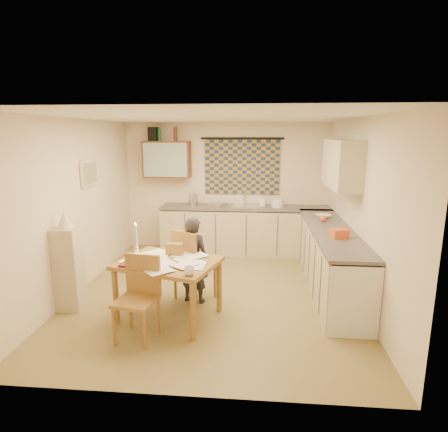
# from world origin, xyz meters

# --- Properties ---
(floor) EXTENTS (4.00, 4.50, 0.02)m
(floor) POSITION_xyz_m (0.00, 0.00, -0.01)
(floor) COLOR olive
(floor) RESTS_ON ground
(ceiling) EXTENTS (4.00, 4.50, 0.02)m
(ceiling) POSITION_xyz_m (0.00, 0.00, 2.51)
(ceiling) COLOR white
(ceiling) RESTS_ON floor
(wall_back) EXTENTS (4.00, 0.02, 2.50)m
(wall_back) POSITION_xyz_m (0.00, 2.26, 1.25)
(wall_back) COLOR beige
(wall_back) RESTS_ON floor
(wall_front) EXTENTS (4.00, 0.02, 2.50)m
(wall_front) POSITION_xyz_m (0.00, -2.26, 1.25)
(wall_front) COLOR beige
(wall_front) RESTS_ON floor
(wall_left) EXTENTS (0.02, 4.50, 2.50)m
(wall_left) POSITION_xyz_m (-2.01, 0.00, 1.25)
(wall_left) COLOR beige
(wall_left) RESTS_ON floor
(wall_right) EXTENTS (0.02, 4.50, 2.50)m
(wall_right) POSITION_xyz_m (2.01, 0.00, 1.25)
(wall_right) COLOR beige
(wall_right) RESTS_ON floor
(window_blind) EXTENTS (1.45, 0.03, 1.05)m
(window_blind) POSITION_xyz_m (0.30, 2.22, 1.65)
(window_blind) COLOR navy
(window_blind) RESTS_ON wall_back
(curtain_rod) EXTENTS (1.60, 0.04, 0.04)m
(curtain_rod) POSITION_xyz_m (0.30, 2.20, 2.20)
(curtain_rod) COLOR black
(curtain_rod) RESTS_ON wall_back
(wall_cabinet) EXTENTS (0.90, 0.34, 0.70)m
(wall_cabinet) POSITION_xyz_m (-1.15, 2.08, 1.80)
(wall_cabinet) COLOR #572B1A
(wall_cabinet) RESTS_ON wall_back
(wall_cabinet_glass) EXTENTS (0.84, 0.02, 0.64)m
(wall_cabinet_glass) POSITION_xyz_m (-1.15, 1.91, 1.80)
(wall_cabinet_glass) COLOR #99B2A5
(wall_cabinet_glass) RESTS_ON wall_back
(upper_cabinet_right) EXTENTS (0.34, 1.30, 0.70)m
(upper_cabinet_right) POSITION_xyz_m (1.83, 0.55, 1.85)
(upper_cabinet_right) COLOR tan
(upper_cabinet_right) RESTS_ON wall_right
(framed_print) EXTENTS (0.04, 0.50, 0.40)m
(framed_print) POSITION_xyz_m (-1.97, 0.40, 1.70)
(framed_print) COLOR beige
(framed_print) RESTS_ON wall_left
(print_canvas) EXTENTS (0.01, 0.42, 0.32)m
(print_canvas) POSITION_xyz_m (-1.95, 0.40, 1.70)
(print_canvas) COLOR #B8B7A0
(print_canvas) RESTS_ON wall_left
(counter_back) EXTENTS (3.30, 0.62, 0.92)m
(counter_back) POSITION_xyz_m (0.41, 1.95, 0.45)
(counter_back) COLOR tan
(counter_back) RESTS_ON floor
(counter_right) EXTENTS (0.62, 2.95, 0.92)m
(counter_right) POSITION_xyz_m (1.70, 0.34, 0.45)
(counter_right) COLOR tan
(counter_right) RESTS_ON floor
(stove) EXTENTS (0.57, 0.57, 0.89)m
(stove) POSITION_xyz_m (1.70, -0.86, 0.44)
(stove) COLOR white
(stove) RESTS_ON floor
(sink) EXTENTS (0.64, 0.56, 0.10)m
(sink) POSITION_xyz_m (0.40, 1.95, 0.88)
(sink) COLOR silver
(sink) RESTS_ON counter_back
(tap) EXTENTS (0.03, 0.03, 0.28)m
(tap) POSITION_xyz_m (0.37, 2.13, 1.06)
(tap) COLOR silver
(tap) RESTS_ON counter_back
(dish_rack) EXTENTS (0.44, 0.41, 0.06)m
(dish_rack) POSITION_xyz_m (-0.19, 1.95, 0.95)
(dish_rack) COLOR silver
(dish_rack) RESTS_ON counter_back
(kettle) EXTENTS (0.20, 0.20, 0.24)m
(kettle) POSITION_xyz_m (-0.62, 1.95, 1.04)
(kettle) COLOR silver
(kettle) RESTS_ON counter_back
(mixing_bowl) EXTENTS (0.28, 0.28, 0.16)m
(mixing_bowl) POSITION_xyz_m (1.00, 1.95, 1.00)
(mixing_bowl) COLOR white
(mixing_bowl) RESTS_ON counter_back
(soap_bottle) EXTENTS (0.12, 0.12, 0.21)m
(soap_bottle) POSITION_xyz_m (0.71, 2.00, 1.03)
(soap_bottle) COLOR white
(soap_bottle) RESTS_ON counter_back
(bowl) EXTENTS (0.37, 0.37, 0.06)m
(bowl) POSITION_xyz_m (1.70, 1.06, 0.95)
(bowl) COLOR white
(bowl) RESTS_ON counter_right
(orange_bag) EXTENTS (0.26, 0.22, 0.12)m
(orange_bag) POSITION_xyz_m (1.70, -0.16, 0.98)
(orange_bag) COLOR #DE5721
(orange_bag) RESTS_ON counter_right
(fruit_orange) EXTENTS (0.10, 0.10, 0.10)m
(fruit_orange) POSITION_xyz_m (1.65, 0.76, 0.97)
(fruit_orange) COLOR #DE5721
(fruit_orange) RESTS_ON counter_right
(speaker) EXTENTS (0.16, 0.20, 0.26)m
(speaker) POSITION_xyz_m (-1.41, 2.08, 2.28)
(speaker) COLOR black
(speaker) RESTS_ON wall_cabinet
(bottle_green) EXTENTS (0.08, 0.08, 0.26)m
(bottle_green) POSITION_xyz_m (-1.29, 2.08, 2.28)
(bottle_green) COLOR #195926
(bottle_green) RESTS_ON wall_cabinet
(bottle_brown) EXTENTS (0.09, 0.09, 0.26)m
(bottle_brown) POSITION_xyz_m (-0.97, 2.08, 2.28)
(bottle_brown) COLOR #572B1A
(bottle_brown) RESTS_ON wall_cabinet
(dining_table) EXTENTS (1.37, 1.18, 0.75)m
(dining_table) POSITION_xyz_m (-0.48, -0.81, 0.38)
(dining_table) COLOR brown
(dining_table) RESTS_ON floor
(chair_far) EXTENTS (0.64, 0.64, 1.02)m
(chair_far) POSITION_xyz_m (-0.26, -0.25, 0.32)
(chair_far) COLOR brown
(chair_far) RESTS_ON floor
(chair_near) EXTENTS (0.50, 0.50, 0.95)m
(chair_near) POSITION_xyz_m (-0.73, -1.33, 0.29)
(chair_near) COLOR brown
(chair_near) RESTS_ON floor
(person) EXTENTS (0.57, 0.49, 1.20)m
(person) POSITION_xyz_m (-0.26, -0.32, 0.60)
(person) COLOR black
(person) RESTS_ON floor
(shelf_stand) EXTENTS (0.32, 0.30, 1.11)m
(shelf_stand) POSITION_xyz_m (-1.84, -0.68, 0.55)
(shelf_stand) COLOR tan
(shelf_stand) RESTS_ON floor
(lampshade) EXTENTS (0.20, 0.20, 0.22)m
(lampshade) POSITION_xyz_m (-1.84, -0.68, 1.22)
(lampshade) COLOR beige
(lampshade) RESTS_ON shelf_stand
(letter_rack) EXTENTS (0.23, 0.12, 0.16)m
(letter_rack) POSITION_xyz_m (-0.45, -0.58, 0.83)
(letter_rack) COLOR brown
(letter_rack) RESTS_ON dining_table
(mug) EXTENTS (0.20, 0.20, 0.09)m
(mug) POSITION_xyz_m (-0.14, -1.25, 0.80)
(mug) COLOR white
(mug) RESTS_ON dining_table
(magazine) EXTENTS (0.27, 0.33, 0.03)m
(magazine) POSITION_xyz_m (-1.01, -0.94, 0.76)
(magazine) COLOR maroon
(magazine) RESTS_ON dining_table
(book) EXTENTS (0.45, 0.45, 0.02)m
(book) POSITION_xyz_m (-0.88, -0.81, 0.76)
(book) COLOR #DE5721
(book) RESTS_ON dining_table
(orange_box) EXTENTS (0.14, 0.12, 0.04)m
(orange_box) POSITION_xyz_m (-0.85, -1.01, 0.77)
(orange_box) COLOR #DE5721
(orange_box) RESTS_ON dining_table
(eyeglasses) EXTENTS (0.14, 0.09, 0.02)m
(eyeglasses) POSITION_xyz_m (-0.43, -1.15, 0.76)
(eyeglasses) COLOR black
(eyeglasses) RESTS_ON dining_table
(candle_holder) EXTENTS (0.08, 0.08, 0.18)m
(candle_holder) POSITION_xyz_m (-0.95, -0.62, 0.84)
(candle_holder) COLOR silver
(candle_holder) RESTS_ON dining_table
(candle) EXTENTS (0.03, 0.03, 0.22)m
(candle) POSITION_xyz_m (-0.93, -0.62, 1.04)
(candle) COLOR white
(candle) RESTS_ON dining_table
(candle_flame) EXTENTS (0.02, 0.02, 0.02)m
(candle_flame) POSITION_xyz_m (-0.95, -0.60, 1.16)
(candle_flame) COLOR #FFCC66
(candle_flame) RESTS_ON dining_table
(papers) EXTENTS (1.09, 1.06, 0.02)m
(papers) POSITION_xyz_m (-0.47, -0.79, 0.76)
(papers) COLOR white
(papers) RESTS_ON dining_table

